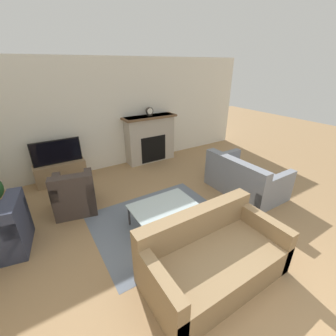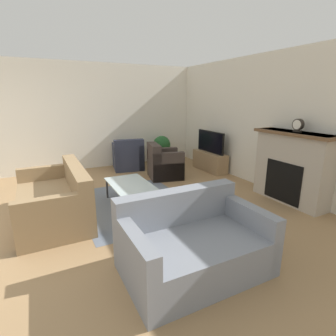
# 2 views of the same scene
# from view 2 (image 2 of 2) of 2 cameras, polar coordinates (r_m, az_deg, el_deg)

# --- Properties ---
(wall_back) EXTENTS (8.70, 0.06, 2.70)m
(wall_back) POSITION_cam_2_polar(r_m,az_deg,el_deg) (5.97, 18.65, 9.61)
(wall_back) COLOR silver
(wall_back) RESTS_ON ground_plane
(wall_left) EXTENTS (0.06, 7.99, 2.70)m
(wall_left) POSITION_cam_2_polar(r_m,az_deg,el_deg) (7.28, -13.57, 10.85)
(wall_left) COLOR silver
(wall_left) RESTS_ON ground_plane
(area_rug) EXTENTS (2.27, 1.86, 0.00)m
(area_rug) POSITION_cam_2_polar(r_m,az_deg,el_deg) (4.79, -7.31, -7.64)
(area_rug) COLOR slate
(area_rug) RESTS_ON ground_plane
(fireplace) EXTENTS (1.46, 0.46, 1.27)m
(fireplace) POSITION_cam_2_polar(r_m,az_deg,el_deg) (5.15, 25.39, 0.36)
(fireplace) COLOR #B2A899
(fireplace) RESTS_ON ground_plane
(tv_stand) EXTENTS (1.09, 0.35, 0.48)m
(tv_stand) POSITION_cam_2_polar(r_m,az_deg,el_deg) (6.87, 9.06, 1.45)
(tv_stand) COLOR #997A56
(tv_stand) RESTS_ON ground_plane
(tv) EXTENTS (1.03, 0.06, 0.54)m
(tv) POSITION_cam_2_polar(r_m,az_deg,el_deg) (6.76, 9.22, 5.66)
(tv) COLOR black
(tv) RESTS_ON tv_stand
(couch_sectional) EXTENTS (1.80, 0.97, 0.82)m
(couch_sectional) POSITION_cam_2_polar(r_m,az_deg,el_deg) (4.46, -23.20, -6.63)
(couch_sectional) COLOR #8C704C
(couch_sectional) RESTS_ON ground_plane
(couch_loveseat) EXTENTS (0.98, 1.52, 0.82)m
(couch_loveseat) POSITION_cam_2_polar(r_m,az_deg,el_deg) (2.99, 5.38, -16.39)
(couch_loveseat) COLOR gray
(couch_loveseat) RESTS_ON ground_plane
(armchair_by_window) EXTENTS (0.89, 0.87, 0.82)m
(armchair_by_window) POSITION_cam_2_polar(r_m,az_deg,el_deg) (6.99, -8.67, 2.24)
(armchair_by_window) COLOR #33384C
(armchair_by_window) RESTS_ON ground_plane
(armchair_accent) EXTENTS (0.84, 0.86, 0.82)m
(armchair_accent) POSITION_cam_2_polar(r_m,az_deg,el_deg) (6.14, -0.94, 0.63)
(armchair_accent) COLOR #3D332D
(armchair_accent) RESTS_ON ground_plane
(coffee_table) EXTENTS (1.07, 0.66, 0.39)m
(coffee_table) POSITION_cam_2_polar(r_m,az_deg,el_deg) (4.64, -8.26, -3.73)
(coffee_table) COLOR #333338
(coffee_table) RESTS_ON ground_plane
(potted_plant) EXTENTS (0.49, 0.49, 0.79)m
(potted_plant) POSITION_cam_2_polar(r_m,az_deg,el_deg) (7.49, -1.37, 4.70)
(potted_plant) COLOR #AD704C
(potted_plant) RESTS_ON ground_plane
(mantel_clock) EXTENTS (0.19, 0.07, 0.22)m
(mantel_clock) POSITION_cam_2_polar(r_m,az_deg,el_deg) (5.02, 26.45, 8.36)
(mantel_clock) COLOR #28231E
(mantel_clock) RESTS_ON fireplace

